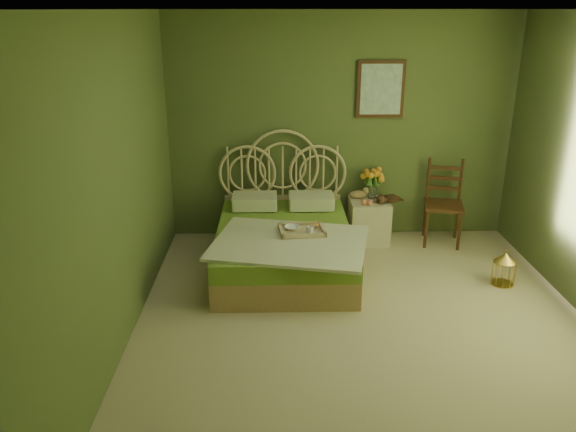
{
  "coord_description": "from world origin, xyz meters",
  "views": [
    {
      "loc": [
        -0.76,
        -4.19,
        2.6
      ],
      "look_at": [
        -0.64,
        1.0,
        0.68
      ],
      "focal_mm": 35.0,
      "sensor_mm": 36.0,
      "label": 1
    }
  ],
  "objects_px": {
    "bed": "(284,242)",
    "chair": "(442,197)",
    "nightstand": "(369,213)",
    "birdcage": "(504,269)"
  },
  "relations": [
    {
      "from": "chair",
      "to": "nightstand",
      "type": "bearing_deg",
      "value": -168.76
    },
    {
      "from": "nightstand",
      "to": "birdcage",
      "type": "height_order",
      "value": "nightstand"
    },
    {
      "from": "bed",
      "to": "nightstand",
      "type": "xyz_separation_m",
      "value": [
        1.02,
        0.71,
        0.06
      ]
    },
    {
      "from": "bed",
      "to": "chair",
      "type": "relative_size",
      "value": 2.14
    },
    {
      "from": "bed",
      "to": "birdcage",
      "type": "bearing_deg",
      "value": -12.08
    },
    {
      "from": "bed",
      "to": "nightstand",
      "type": "relative_size",
      "value": 2.25
    },
    {
      "from": "chair",
      "to": "birdcage",
      "type": "height_order",
      "value": "chair"
    },
    {
      "from": "nightstand",
      "to": "bed",
      "type": "bearing_deg",
      "value": -145.25
    },
    {
      "from": "bed",
      "to": "birdcage",
      "type": "xyz_separation_m",
      "value": [
        2.19,
        -0.47,
        -0.12
      ]
    },
    {
      "from": "nightstand",
      "to": "chair",
      "type": "height_order",
      "value": "chair"
    }
  ]
}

